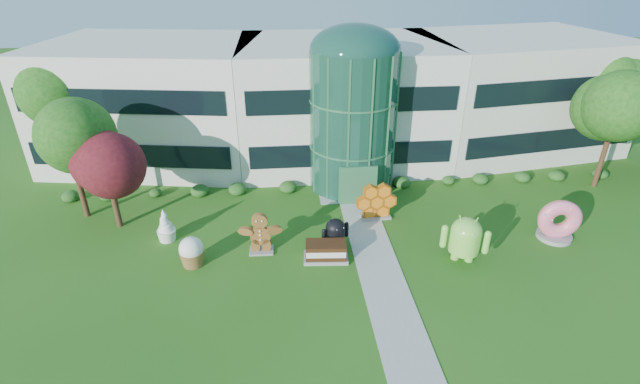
{
  "coord_description": "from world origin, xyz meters",
  "views": [
    {
      "loc": [
        -5.15,
        -18.62,
        15.7
      ],
      "look_at": [
        -2.85,
        6.0,
        2.6
      ],
      "focal_mm": 26.0,
      "sensor_mm": 36.0,
      "label": 1
    }
  ],
  "objects_px": {
    "android_green": "(466,236)",
    "android_black": "(335,231)",
    "gingerbread": "(260,233)",
    "donut": "(559,219)"
  },
  "relations": [
    {
      "from": "android_green",
      "to": "android_black",
      "type": "distance_m",
      "value": 7.3
    },
    {
      "from": "android_black",
      "to": "android_green",
      "type": "bearing_deg",
      "value": -40.11
    },
    {
      "from": "android_black",
      "to": "gingerbread",
      "type": "relative_size",
      "value": 0.77
    },
    {
      "from": "android_green",
      "to": "gingerbread",
      "type": "height_order",
      "value": "android_green"
    },
    {
      "from": "android_green",
      "to": "android_black",
      "type": "relative_size",
      "value": 1.47
    },
    {
      "from": "android_green",
      "to": "donut",
      "type": "xyz_separation_m",
      "value": [
        6.4,
        1.64,
        -0.24
      ]
    },
    {
      "from": "android_black",
      "to": "donut",
      "type": "relative_size",
      "value": 0.8
    },
    {
      "from": "android_black",
      "to": "donut",
      "type": "distance_m",
      "value": 13.41
    },
    {
      "from": "donut",
      "to": "gingerbread",
      "type": "xyz_separation_m",
      "value": [
        -17.75,
        0.22,
        -0.04
      ]
    },
    {
      "from": "gingerbread",
      "to": "android_green",
      "type": "bearing_deg",
      "value": -7.82
    }
  ]
}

